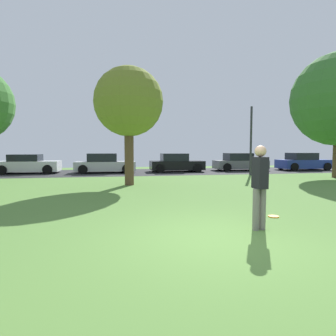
{
  "coord_description": "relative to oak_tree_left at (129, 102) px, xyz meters",
  "views": [
    {
      "loc": [
        -1.86,
        -5.09,
        1.74
      ],
      "look_at": [
        0.0,
        5.22,
        1.03
      ],
      "focal_mm": 30.11,
      "sensor_mm": 36.0,
      "label": 1
    }
  ],
  "objects": [
    {
      "name": "road_strip",
      "position": [
        1.3,
        7.45,
        -3.94
      ],
      "size": [
        44.0,
        6.4,
        0.01
      ],
      "primitive_type": "cube",
      "color": "#28282B",
      "rests_on": "ground_plane"
    },
    {
      "name": "parked_car_silver",
      "position": [
        -1.47,
        7.42,
        -3.3
      ],
      "size": [
        4.28,
        2.11,
        1.41
      ],
      "color": "#B7B7BC",
      "rests_on": "ground_plane"
    },
    {
      "name": "parked_car_black",
      "position": [
        3.87,
        7.41,
        -3.31
      ],
      "size": [
        4.04,
        2.02,
        1.39
      ],
      "color": "black",
      "rests_on": "ground_plane"
    },
    {
      "name": "frisbee_disc",
      "position": [
        3.36,
        -7.12,
        -3.93
      ],
      "size": [
        0.27,
        0.27,
        0.03
      ],
      "primitive_type": "cylinder",
      "color": "orange",
      "rests_on": "ground_plane"
    },
    {
      "name": "ground_plane",
      "position": [
        1.3,
        -8.55,
        -3.94
      ],
      "size": [
        44.0,
        44.0,
        0.0
      ],
      "primitive_type": "plane",
      "color": "#547F38"
    },
    {
      "name": "parked_car_white",
      "position": [
        -6.8,
        7.78,
        -3.31
      ],
      "size": [
        4.13,
        2.08,
        1.35
      ],
      "color": "white",
      "rests_on": "ground_plane"
    },
    {
      "name": "oak_tree_left",
      "position": [
        0.0,
        0.0,
        0.0
      ],
      "size": [
        3.29,
        3.29,
        5.62
      ],
      "color": "brown",
      "rests_on": "ground_plane"
    },
    {
      "name": "street_lamp_post",
      "position": [
        8.1,
        3.65,
        -1.69
      ],
      "size": [
        0.14,
        0.14,
        4.5
      ],
      "primitive_type": "cylinder",
      "color": "#2D2D33",
      "rests_on": "ground_plane"
    },
    {
      "name": "parked_car_blue",
      "position": [
        14.55,
        7.22,
        -3.29
      ],
      "size": [
        4.17,
        2.07,
        1.42
      ],
      "color": "#233893",
      "rests_on": "ground_plane"
    },
    {
      "name": "person_bystander",
      "position": [
        2.42,
        -8.12,
        -2.92
      ],
      "size": [
        0.3,
        0.34,
        1.82
      ],
      "rotation": [
        0.0,
        0.0,
        1.64
      ],
      "color": "slate",
      "rests_on": "ground_plane"
    },
    {
      "name": "parked_car_grey",
      "position": [
        9.21,
        7.72,
        -3.31
      ],
      "size": [
        4.22,
        1.93,
        1.4
      ],
      "color": "slate",
      "rests_on": "ground_plane"
    }
  ]
}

